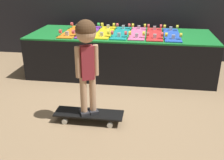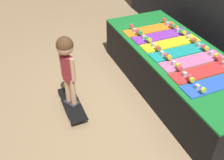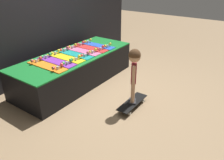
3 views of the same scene
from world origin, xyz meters
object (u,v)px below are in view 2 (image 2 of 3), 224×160
skateboard_orange_on_rack (151,29)px  skateboard_yellow_on_rack (171,42)px  skateboard_red_on_rack (204,71)px  skateboard_purple_on_rack (161,35)px  skateboard_teal_on_rack (181,51)px  skateboard_pink_on_rack (192,60)px  skateboard_on_floor (72,104)px  skateboard_blue_on_rack (218,82)px  child (66,60)px

skateboard_orange_on_rack → skateboard_yellow_on_rack: same height
skateboard_yellow_on_rack → skateboard_red_on_rack: size_ratio=1.00×
skateboard_purple_on_rack → skateboard_teal_on_rack: 0.45m
skateboard_pink_on_rack → skateboard_on_floor: size_ratio=1.20×
skateboard_teal_on_rack → skateboard_blue_on_rack: (0.67, -0.02, 0.00)m
skateboard_purple_on_rack → skateboard_on_floor: bearing=-77.6°
skateboard_pink_on_rack → skateboard_red_on_rack: (0.22, -0.01, 0.00)m
skateboard_purple_on_rack → skateboard_blue_on_rack: (1.12, -0.01, 0.00)m
skateboard_yellow_on_rack → skateboard_blue_on_rack: (0.90, -0.03, 0.00)m
skateboard_yellow_on_rack → skateboard_teal_on_rack: bearing=-1.8°
skateboard_orange_on_rack → skateboard_red_on_rack: size_ratio=1.00×
skateboard_purple_on_rack → skateboard_on_floor: (0.30, -1.36, -0.51)m
skateboard_orange_on_rack → child: bearing=-68.7°
skateboard_orange_on_rack → skateboard_purple_on_rack: 0.22m
skateboard_teal_on_rack → skateboard_pink_on_rack: size_ratio=1.00×
skateboard_blue_on_rack → skateboard_on_floor: bearing=-121.5°
skateboard_teal_on_rack → child: size_ratio=0.89×
skateboard_blue_on_rack → skateboard_yellow_on_rack: bearing=178.4°
skateboard_yellow_on_rack → child: (0.07, -1.37, 0.13)m
skateboard_blue_on_rack → child: 1.58m
skateboard_red_on_rack → skateboard_orange_on_rack: bearing=-179.3°
skateboard_teal_on_rack → skateboard_blue_on_rack: 0.67m
skateboard_red_on_rack → skateboard_blue_on_rack: (0.22, -0.01, 0.00)m
skateboard_red_on_rack → child: (-0.60, -1.35, 0.13)m
skateboard_yellow_on_rack → skateboard_pink_on_rack: same height
skateboard_orange_on_rack → skateboard_pink_on_rack: same height
skateboard_purple_on_rack → skateboard_pink_on_rack: same height
skateboard_orange_on_rack → skateboard_yellow_on_rack: 0.45m
skateboard_purple_on_rack → skateboard_pink_on_rack: 0.67m
skateboard_orange_on_rack → skateboard_on_floor: skateboard_orange_on_rack is taller
skateboard_teal_on_rack → skateboard_blue_on_rack: same height
skateboard_yellow_on_rack → skateboard_pink_on_rack: bearing=-0.2°
skateboard_red_on_rack → skateboard_on_floor: size_ratio=1.20×
skateboard_teal_on_rack → skateboard_purple_on_rack: bearing=-179.4°
skateboard_purple_on_rack → skateboard_teal_on_rack: (0.45, 0.00, 0.00)m
skateboard_red_on_rack → child: child is taller
skateboard_purple_on_rack → skateboard_on_floor: size_ratio=1.20×
skateboard_teal_on_rack → skateboard_blue_on_rack: bearing=-1.6°
skateboard_teal_on_rack → child: child is taller
skateboard_purple_on_rack → skateboard_teal_on_rack: same height
skateboard_pink_on_rack → skateboard_on_floor: 1.51m
skateboard_orange_on_rack → skateboard_red_on_rack: 1.12m
skateboard_pink_on_rack → skateboard_blue_on_rack: size_ratio=1.00×
skateboard_pink_on_rack → skateboard_on_floor: skateboard_pink_on_rack is taller
skateboard_yellow_on_rack → child: child is taller
skateboard_purple_on_rack → skateboard_blue_on_rack: size_ratio=1.00×
skateboard_pink_on_rack → skateboard_red_on_rack: size_ratio=1.00×
skateboard_teal_on_rack → child: 1.38m
skateboard_red_on_rack → child: 1.48m
skateboard_yellow_on_rack → skateboard_blue_on_rack: size_ratio=1.00×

